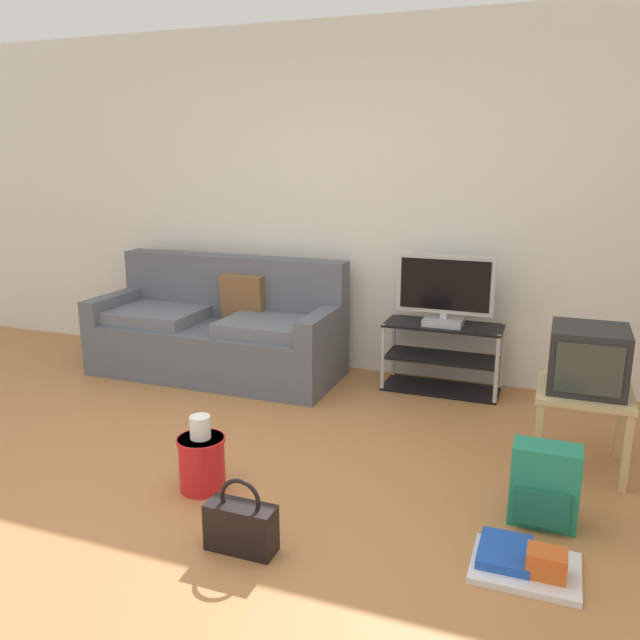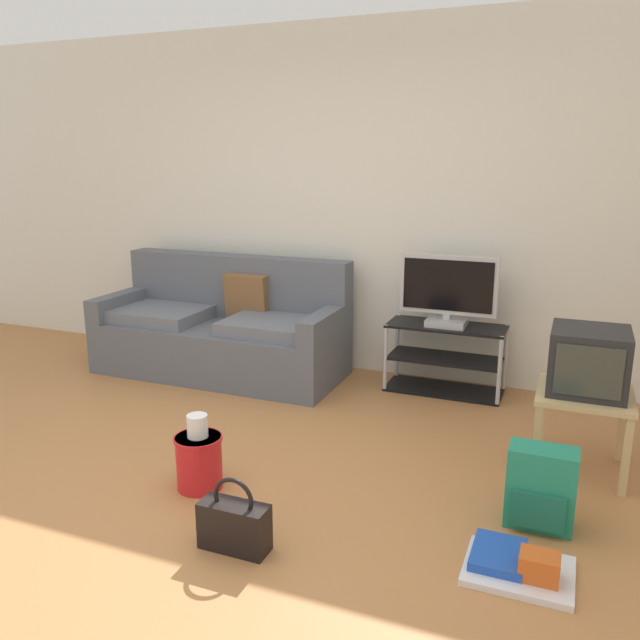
{
  "view_description": "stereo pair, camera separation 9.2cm",
  "coord_description": "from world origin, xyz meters",
  "px_view_note": "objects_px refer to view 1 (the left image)",
  "views": [
    {
      "loc": [
        1.6,
        -2.45,
        1.7
      ],
      "look_at": [
        0.26,
        1.11,
        0.73
      ],
      "focal_mm": 36.12,
      "sensor_mm": 36.0,
      "label": 1
    },
    {
      "loc": [
        1.69,
        -2.41,
        1.7
      ],
      "look_at": [
        0.26,
        1.11,
        0.73
      ],
      "focal_mm": 36.12,
      "sensor_mm": 36.0,
      "label": 2
    }
  ],
  "objects_px": {
    "side_table": "(583,403)",
    "floor_tray": "(524,562)",
    "couch": "(220,332)",
    "cleaning_bucket": "(202,459)",
    "tv_stand": "(442,357)",
    "flat_tv": "(445,291)",
    "handbag": "(241,525)",
    "backpack": "(544,486)",
    "crt_tv": "(588,359)"
  },
  "relations": [
    {
      "from": "side_table",
      "to": "handbag",
      "type": "relative_size",
      "value": 1.43
    },
    {
      "from": "side_table",
      "to": "cleaning_bucket",
      "type": "relative_size",
      "value": 1.21
    },
    {
      "from": "tv_stand",
      "to": "backpack",
      "type": "distance_m",
      "value": 1.82
    },
    {
      "from": "crt_tv",
      "to": "floor_tray",
      "type": "xyz_separation_m",
      "value": [
        -0.22,
        -1.11,
        -0.59
      ]
    },
    {
      "from": "cleaning_bucket",
      "to": "floor_tray",
      "type": "relative_size",
      "value": 0.92
    },
    {
      "from": "cleaning_bucket",
      "to": "side_table",
      "type": "bearing_deg",
      "value": 27.59
    },
    {
      "from": "handbag",
      "to": "floor_tray",
      "type": "distance_m",
      "value": 1.22
    },
    {
      "from": "tv_stand",
      "to": "cleaning_bucket",
      "type": "xyz_separation_m",
      "value": [
        -0.9,
        -1.93,
        -0.08
      ]
    },
    {
      "from": "couch",
      "to": "backpack",
      "type": "height_order",
      "value": "couch"
    },
    {
      "from": "floor_tray",
      "to": "handbag",
      "type": "bearing_deg",
      "value": -166.49
    },
    {
      "from": "tv_stand",
      "to": "crt_tv",
      "type": "xyz_separation_m",
      "value": [
        0.95,
        -0.95,
        0.38
      ]
    },
    {
      "from": "flat_tv",
      "to": "handbag",
      "type": "xyz_separation_m",
      "value": [
        -0.46,
        -2.32,
        -0.64
      ]
    },
    {
      "from": "tv_stand",
      "to": "handbag",
      "type": "bearing_deg",
      "value": -101.07
    },
    {
      "from": "crt_tv",
      "to": "tv_stand",
      "type": "bearing_deg",
      "value": 135.04
    },
    {
      "from": "handbag",
      "to": "cleaning_bucket",
      "type": "bearing_deg",
      "value": 136.93
    },
    {
      "from": "flat_tv",
      "to": "handbag",
      "type": "distance_m",
      "value": 2.45
    },
    {
      "from": "crt_tv",
      "to": "floor_tray",
      "type": "distance_m",
      "value": 1.28
    },
    {
      "from": "cleaning_bucket",
      "to": "floor_tray",
      "type": "xyz_separation_m",
      "value": [
        1.63,
        -0.13,
        -0.13
      ]
    },
    {
      "from": "couch",
      "to": "cleaning_bucket",
      "type": "distance_m",
      "value": 1.93
    },
    {
      "from": "side_table",
      "to": "tv_stand",
      "type": "bearing_deg",
      "value": 134.56
    },
    {
      "from": "couch",
      "to": "floor_tray",
      "type": "xyz_separation_m",
      "value": [
        2.48,
        -1.85,
        -0.3
      ]
    },
    {
      "from": "side_table",
      "to": "handbag",
      "type": "xyz_separation_m",
      "value": [
        -1.41,
        -1.38,
        -0.26
      ]
    },
    {
      "from": "tv_stand",
      "to": "flat_tv",
      "type": "xyz_separation_m",
      "value": [
        -0.0,
        -0.02,
        0.51
      ]
    },
    {
      "from": "backpack",
      "to": "cleaning_bucket",
      "type": "xyz_separation_m",
      "value": [
        -1.69,
        -0.29,
        -0.02
      ]
    },
    {
      "from": "tv_stand",
      "to": "flat_tv",
      "type": "bearing_deg",
      "value": -90.0
    },
    {
      "from": "cleaning_bucket",
      "to": "handbag",
      "type": "bearing_deg",
      "value": -43.07
    },
    {
      "from": "tv_stand",
      "to": "side_table",
      "type": "relative_size",
      "value": 1.72
    },
    {
      "from": "couch",
      "to": "tv_stand",
      "type": "xyz_separation_m",
      "value": [
        1.75,
        0.21,
        -0.08
      ]
    },
    {
      "from": "cleaning_bucket",
      "to": "couch",
      "type": "bearing_deg",
      "value": 116.36
    },
    {
      "from": "handbag",
      "to": "backpack",
      "type": "bearing_deg",
      "value": 29.63
    },
    {
      "from": "flat_tv",
      "to": "floor_tray",
      "type": "height_order",
      "value": "flat_tv"
    },
    {
      "from": "handbag",
      "to": "flat_tv",
      "type": "bearing_deg",
      "value": 78.83
    },
    {
      "from": "crt_tv",
      "to": "flat_tv",
      "type": "bearing_deg",
      "value": 135.73
    },
    {
      "from": "side_table",
      "to": "cleaning_bucket",
      "type": "height_order",
      "value": "side_table"
    },
    {
      "from": "crt_tv",
      "to": "backpack",
      "type": "relative_size",
      "value": 1.03
    },
    {
      "from": "cleaning_bucket",
      "to": "flat_tv",
      "type": "bearing_deg",
      "value": 64.68
    },
    {
      "from": "side_table",
      "to": "cleaning_bucket",
      "type": "distance_m",
      "value": 2.1
    },
    {
      "from": "backpack",
      "to": "cleaning_bucket",
      "type": "height_order",
      "value": "cleaning_bucket"
    },
    {
      "from": "crt_tv",
      "to": "handbag",
      "type": "xyz_separation_m",
      "value": [
        -1.41,
        -1.4,
        -0.51
      ]
    },
    {
      "from": "tv_stand",
      "to": "cleaning_bucket",
      "type": "bearing_deg",
      "value": -115.07
    },
    {
      "from": "backpack",
      "to": "floor_tray",
      "type": "distance_m",
      "value": 0.45
    },
    {
      "from": "side_table",
      "to": "floor_tray",
      "type": "xyz_separation_m",
      "value": [
        -0.22,
        -1.1,
        -0.34
      ]
    },
    {
      "from": "crt_tv",
      "to": "handbag",
      "type": "relative_size",
      "value": 1.17
    },
    {
      "from": "side_table",
      "to": "floor_tray",
      "type": "bearing_deg",
      "value": -101.25
    },
    {
      "from": "flat_tv",
      "to": "floor_tray",
      "type": "relative_size",
      "value": 1.57
    },
    {
      "from": "couch",
      "to": "cleaning_bucket",
      "type": "height_order",
      "value": "couch"
    },
    {
      "from": "handbag",
      "to": "side_table",
      "type": "bearing_deg",
      "value": 44.5
    },
    {
      "from": "tv_stand",
      "to": "floor_tray",
      "type": "bearing_deg",
      "value": -70.48
    },
    {
      "from": "side_table",
      "to": "floor_tray",
      "type": "height_order",
      "value": "side_table"
    },
    {
      "from": "tv_stand",
      "to": "handbag",
      "type": "relative_size",
      "value": 2.46
    }
  ]
}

